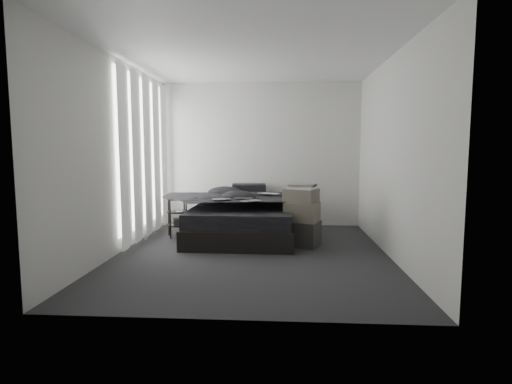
# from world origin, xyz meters

# --- Properties ---
(floor) EXTENTS (3.60, 4.20, 0.01)m
(floor) POSITION_xyz_m (0.00, 0.00, 0.00)
(floor) COLOR #29292B
(floor) RESTS_ON ground
(ceiling) EXTENTS (3.60, 4.20, 0.01)m
(ceiling) POSITION_xyz_m (0.00, 0.00, 2.60)
(ceiling) COLOR white
(ceiling) RESTS_ON ground
(wall_back) EXTENTS (3.60, 0.01, 2.60)m
(wall_back) POSITION_xyz_m (0.00, 2.10, 1.30)
(wall_back) COLOR silver
(wall_back) RESTS_ON ground
(wall_front) EXTENTS (3.60, 0.01, 2.60)m
(wall_front) POSITION_xyz_m (0.00, -2.10, 1.30)
(wall_front) COLOR silver
(wall_front) RESTS_ON ground
(wall_left) EXTENTS (0.01, 4.20, 2.60)m
(wall_left) POSITION_xyz_m (-1.80, 0.00, 1.30)
(wall_left) COLOR silver
(wall_left) RESTS_ON ground
(wall_right) EXTENTS (0.01, 4.20, 2.60)m
(wall_right) POSITION_xyz_m (1.80, 0.00, 1.30)
(wall_right) COLOR silver
(wall_right) RESTS_ON ground
(window_left) EXTENTS (0.02, 2.00, 2.30)m
(window_left) POSITION_xyz_m (-1.78, 0.90, 1.35)
(window_left) COLOR white
(window_left) RESTS_ON wall_left
(curtain_left) EXTENTS (0.06, 2.12, 2.48)m
(curtain_left) POSITION_xyz_m (-1.73, 0.90, 1.28)
(curtain_left) COLOR white
(curtain_left) RESTS_ON wall_left
(bed) EXTENTS (1.61, 2.11, 0.28)m
(bed) POSITION_xyz_m (-0.22, 1.02, 0.14)
(bed) COLOR black
(bed) RESTS_ON floor
(mattress) EXTENTS (1.55, 2.05, 0.22)m
(mattress) POSITION_xyz_m (-0.22, 1.02, 0.40)
(mattress) COLOR black
(mattress) RESTS_ON bed
(duvet) EXTENTS (1.56, 1.80, 0.24)m
(duvet) POSITION_xyz_m (-0.22, 0.97, 0.63)
(duvet) COLOR black
(duvet) RESTS_ON mattress
(pillow_lower) EXTENTS (0.63, 0.43, 0.14)m
(pillow_lower) POSITION_xyz_m (-0.26, 1.83, 0.58)
(pillow_lower) COLOR black
(pillow_lower) RESTS_ON mattress
(pillow_upper) EXTENTS (0.62, 0.46, 0.13)m
(pillow_upper) POSITION_xyz_m (-0.19, 1.81, 0.71)
(pillow_upper) COLOR black
(pillow_upper) RESTS_ON pillow_lower
(laptop) EXTENTS (0.39, 0.31, 0.03)m
(laptop) POSITION_xyz_m (0.16, 1.07, 0.76)
(laptop) COLOR silver
(laptop) RESTS_ON duvet
(comic_a) EXTENTS (0.31, 0.26, 0.01)m
(comic_a) POSITION_xyz_m (-0.48, 0.47, 0.75)
(comic_a) COLOR black
(comic_a) RESTS_ON duvet
(comic_b) EXTENTS (0.29, 0.23, 0.01)m
(comic_b) POSITION_xyz_m (-0.18, 0.61, 0.76)
(comic_b) COLOR black
(comic_b) RESTS_ON duvet
(comic_c) EXTENTS (0.31, 0.29, 0.01)m
(comic_c) POSITION_xyz_m (-0.05, 0.31, 0.77)
(comic_c) COLOR black
(comic_c) RESTS_ON duvet
(side_stand) EXTENTS (0.43, 0.43, 0.61)m
(side_stand) POSITION_xyz_m (-1.27, 0.99, 0.30)
(side_stand) COLOR black
(side_stand) RESTS_ON floor
(papers) EXTENTS (0.29, 0.27, 0.01)m
(papers) POSITION_xyz_m (-1.26, 0.98, 0.62)
(papers) COLOR white
(papers) RESTS_ON side_stand
(floor_books) EXTENTS (0.21, 0.26, 0.16)m
(floor_books) POSITION_xyz_m (-1.01, 0.95, 0.08)
(floor_books) COLOR black
(floor_books) RESTS_ON floor
(box_lower) EXTENTS (0.60, 0.54, 0.36)m
(box_lower) POSITION_xyz_m (0.68, 0.50, 0.18)
(box_lower) COLOR black
(box_lower) RESTS_ON floor
(box_mid) EXTENTS (0.55, 0.49, 0.28)m
(box_mid) POSITION_xyz_m (0.69, 0.48, 0.50)
(box_mid) COLOR #5C5648
(box_mid) RESTS_ON box_lower
(box_upper) EXTENTS (0.55, 0.51, 0.19)m
(box_upper) POSITION_xyz_m (0.67, 0.50, 0.74)
(box_upper) COLOR #5C5648
(box_upper) RESTS_ON box_mid
(art_book_white) EXTENTS (0.46, 0.42, 0.04)m
(art_book_white) POSITION_xyz_m (0.68, 0.50, 0.85)
(art_book_white) COLOR silver
(art_book_white) RESTS_ON box_upper
(art_book_snake) EXTENTS (0.43, 0.38, 0.03)m
(art_book_snake) POSITION_xyz_m (0.69, 0.48, 0.89)
(art_book_snake) COLOR silver
(art_book_snake) RESTS_ON art_book_white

